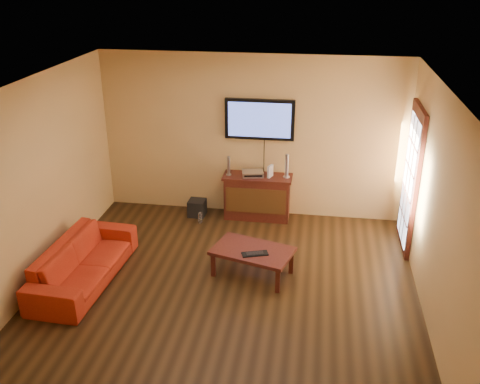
% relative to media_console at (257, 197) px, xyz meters
% --- Properties ---
extents(ground_plane, '(5.00, 5.00, 0.00)m').
position_rel_media_console_xyz_m(ground_plane, '(-0.13, -2.27, -0.38)').
color(ground_plane, black).
rests_on(ground_plane, ground).
extents(room_walls, '(5.00, 5.00, 5.00)m').
position_rel_media_console_xyz_m(room_walls, '(-0.13, -1.65, 1.31)').
color(room_walls, tan).
rests_on(room_walls, ground).
extents(french_door, '(0.07, 1.02, 2.22)m').
position_rel_media_console_xyz_m(french_door, '(2.32, -0.57, 0.67)').
color(french_door, '#3A130D').
rests_on(french_door, ground).
extents(media_console, '(1.14, 0.43, 0.75)m').
position_rel_media_console_xyz_m(media_console, '(0.00, 0.00, 0.00)').
color(media_console, '#3A130D').
rests_on(media_console, ground).
extents(television, '(1.12, 0.08, 0.66)m').
position_rel_media_console_xyz_m(television, '(0.00, 0.18, 1.28)').
color(television, black).
rests_on(television, ground).
extents(coffee_table, '(1.20, 0.91, 0.39)m').
position_rel_media_console_xyz_m(coffee_table, '(0.16, -1.79, -0.04)').
color(coffee_table, '#3A130D').
rests_on(coffee_table, ground).
extents(sofa, '(0.66, 1.97, 0.76)m').
position_rel_media_console_xyz_m(sofa, '(-2.08, -2.27, 0.00)').
color(sofa, '#AD2713').
rests_on(sofa, ground).
extents(speaker_left, '(0.09, 0.09, 0.32)m').
position_rel_media_console_xyz_m(speaker_left, '(-0.48, -0.02, 0.52)').
color(speaker_left, silver).
rests_on(speaker_left, media_console).
extents(speaker_right, '(0.11, 0.11, 0.40)m').
position_rel_media_console_xyz_m(speaker_right, '(0.47, 0.02, 0.56)').
color(speaker_right, silver).
rests_on(speaker_right, media_console).
extents(av_receiver, '(0.39, 0.31, 0.08)m').
position_rel_media_console_xyz_m(av_receiver, '(-0.08, 0.01, 0.41)').
color(av_receiver, silver).
rests_on(av_receiver, media_console).
extents(game_console, '(0.09, 0.15, 0.20)m').
position_rel_media_console_xyz_m(game_console, '(0.21, -0.01, 0.47)').
color(game_console, white).
rests_on(game_console, media_console).
extents(subwoofer, '(0.29, 0.29, 0.28)m').
position_rel_media_console_xyz_m(subwoofer, '(-1.02, -0.08, -0.24)').
color(subwoofer, black).
rests_on(subwoofer, ground).
extents(bottle, '(0.07, 0.07, 0.21)m').
position_rel_media_console_xyz_m(bottle, '(-0.90, -0.38, -0.28)').
color(bottle, white).
rests_on(bottle, ground).
extents(keyboard, '(0.38, 0.24, 0.02)m').
position_rel_media_console_xyz_m(keyboard, '(0.20, -1.91, 0.02)').
color(keyboard, black).
rests_on(keyboard, coffee_table).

